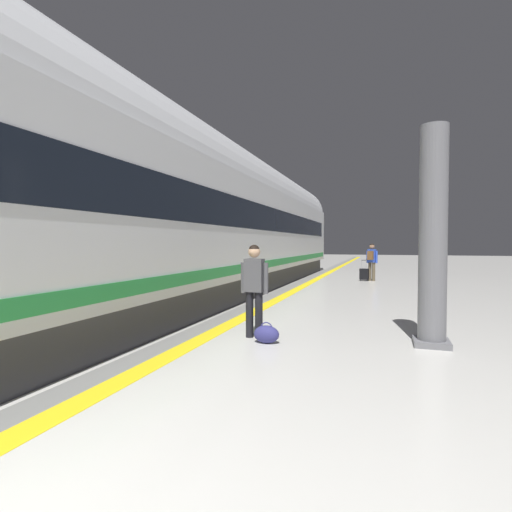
{
  "coord_description": "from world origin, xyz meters",
  "views": [
    {
      "loc": [
        2.18,
        0.09,
        1.69
      ],
      "look_at": [
        0.18,
        6.16,
        1.48
      ],
      "focal_mm": 27.61,
      "sensor_mm": 36.0,
      "label": 1
    }
  ],
  "objects_px": {
    "high_speed_train": "(150,207)",
    "platform_pillar": "(433,241)",
    "suitcase_mid": "(364,274)",
    "passenger_near": "(254,284)",
    "passenger_mid": "(372,259)",
    "duffel_bag_near": "(266,334)"
  },
  "relations": [
    {
      "from": "high_speed_train",
      "to": "duffel_bag_near",
      "type": "distance_m",
      "value": 4.28
    },
    {
      "from": "duffel_bag_near",
      "to": "passenger_mid",
      "type": "height_order",
      "value": "passenger_mid"
    },
    {
      "from": "passenger_mid",
      "to": "suitcase_mid",
      "type": "distance_m",
      "value": 0.76
    },
    {
      "from": "passenger_near",
      "to": "platform_pillar",
      "type": "xyz_separation_m",
      "value": [
        2.95,
        0.39,
        0.76
      ]
    },
    {
      "from": "duffel_bag_near",
      "to": "platform_pillar",
      "type": "relative_size",
      "value": 0.12
    },
    {
      "from": "passenger_mid",
      "to": "suitcase_mid",
      "type": "relative_size",
      "value": 1.78
    },
    {
      "from": "passenger_near",
      "to": "suitcase_mid",
      "type": "xyz_separation_m",
      "value": [
        1.33,
        11.6,
        -0.66
      ]
    },
    {
      "from": "passenger_near",
      "to": "passenger_mid",
      "type": "bearing_deg",
      "value": 82.03
    },
    {
      "from": "passenger_mid",
      "to": "high_speed_train",
      "type": "bearing_deg",
      "value": -113.49
    },
    {
      "from": "suitcase_mid",
      "to": "platform_pillar",
      "type": "xyz_separation_m",
      "value": [
        1.62,
        -11.21,
        1.42
      ]
    },
    {
      "from": "high_speed_train",
      "to": "duffel_bag_near",
      "type": "relative_size",
      "value": 81.34
    },
    {
      "from": "high_speed_train",
      "to": "passenger_mid",
      "type": "relative_size",
      "value": 21.38
    },
    {
      "from": "suitcase_mid",
      "to": "high_speed_train",
      "type": "bearing_deg",
      "value": -112.24
    },
    {
      "from": "high_speed_train",
      "to": "suitcase_mid",
      "type": "distance_m",
      "value": 11.45
    },
    {
      "from": "passenger_near",
      "to": "passenger_mid",
      "type": "height_order",
      "value": "passenger_mid"
    },
    {
      "from": "duffel_bag_near",
      "to": "platform_pillar",
      "type": "xyz_separation_m",
      "value": [
        2.63,
        0.7,
        1.57
      ]
    },
    {
      "from": "duffel_bag_near",
      "to": "passenger_mid",
      "type": "relative_size",
      "value": 0.26
    },
    {
      "from": "passenger_mid",
      "to": "suitcase_mid",
      "type": "xyz_separation_m",
      "value": [
        -0.31,
        -0.1,
        -0.69
      ]
    },
    {
      "from": "high_speed_train",
      "to": "platform_pillar",
      "type": "bearing_deg",
      "value": -7.85
    },
    {
      "from": "suitcase_mid",
      "to": "passenger_mid",
      "type": "bearing_deg",
      "value": 18.31
    },
    {
      "from": "passenger_near",
      "to": "suitcase_mid",
      "type": "height_order",
      "value": "passenger_near"
    },
    {
      "from": "passenger_mid",
      "to": "platform_pillar",
      "type": "relative_size",
      "value": 0.46
    }
  ]
}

